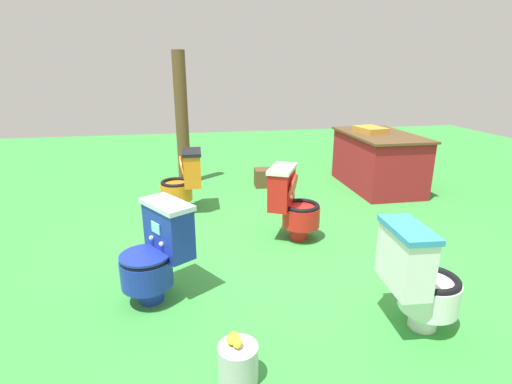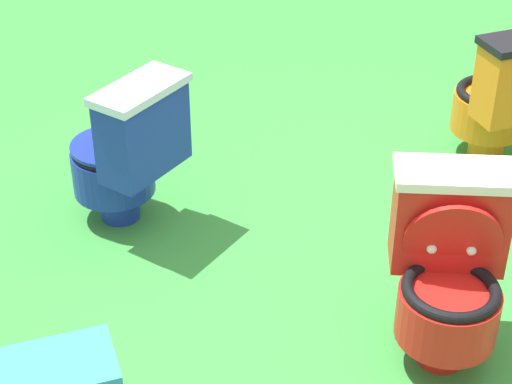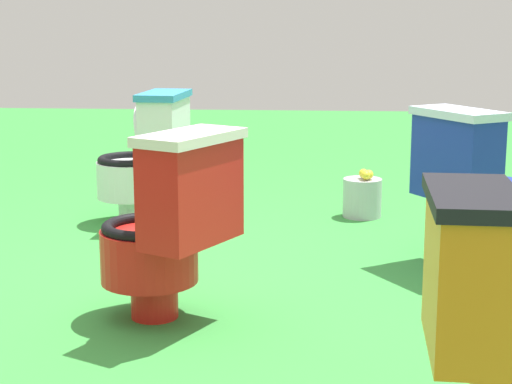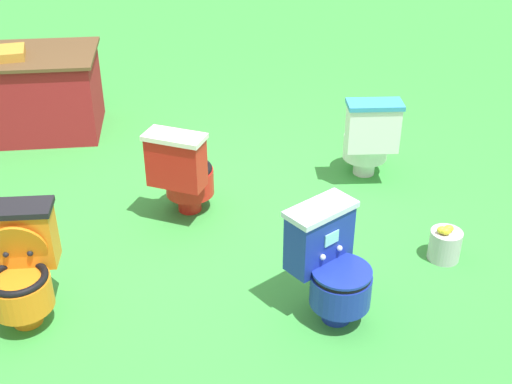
{
  "view_description": "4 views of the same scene",
  "coord_description": "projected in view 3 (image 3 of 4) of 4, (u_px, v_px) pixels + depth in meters",
  "views": [
    {
      "loc": [
        3.29,
        -0.89,
        1.64
      ],
      "look_at": [
        -0.14,
        -0.22,
        0.52
      ],
      "focal_mm": 27.23,
      "sensor_mm": 36.0,
      "label": 1
    },
    {
      "loc": [
        1.47,
        2.18,
        2.37
      ],
      "look_at": [
        0.24,
        -0.65,
        0.33
      ],
      "focal_mm": 62.37,
      "sensor_mm": 36.0,
      "label": 2
    },
    {
      "loc": [
        -3.22,
        -0.41,
        1.14
      ],
      "look_at": [
        0.11,
        -0.16,
        0.44
      ],
      "focal_mm": 60.23,
      "sensor_mm": 36.0,
      "label": 3
    },
    {
      "loc": [
        -0.2,
        -4.27,
        2.8
      ],
      "look_at": [
        0.29,
        -0.5,
        0.54
      ],
      "focal_mm": 47.36,
      "sensor_mm": 36.0,
      "label": 4
    }
  ],
  "objects": [
    {
      "name": "toilet_red",
      "position": [
        168.0,
        225.0,
        3.17
      ],
      "size": [
        0.58,
        0.62,
        0.73
      ],
      "rotation": [
        0.0,
        0.0,
        5.81
      ],
      "color": "red",
      "rests_on": "ground"
    },
    {
      "name": "toilet_orange",
      "position": [
        511.0,
        331.0,
        2.12
      ],
      "size": [
        0.44,
        0.51,
        0.73
      ],
      "rotation": [
        0.0,
        0.0,
        3.1
      ],
      "color": "orange",
      "rests_on": "ground"
    },
    {
      "name": "lemon_bucket",
      "position": [
        362.0,
        197.0,
        4.88
      ],
      "size": [
        0.22,
        0.22,
        0.28
      ],
      "color": "#B7B7BF",
      "rests_on": "ground"
    },
    {
      "name": "toilet_blue",
      "position": [
        474.0,
        186.0,
        3.9
      ],
      "size": [
        0.6,
        0.63,
        0.73
      ],
      "rotation": [
        0.0,
        0.0,
        3.71
      ],
      "color": "#192D9E",
      "rests_on": "ground"
    },
    {
      "name": "toilet_white",
      "position": [
        146.0,
        156.0,
        4.69
      ],
      "size": [
        0.45,
        0.52,
        0.73
      ],
      "rotation": [
        0.0,
        0.0,
        6.2
      ],
      "color": "white",
      "rests_on": "ground"
    },
    {
      "name": "ground",
      "position": [
        213.0,
        306.0,
        3.41
      ],
      "size": [
        14.0,
        14.0,
        0.0
      ],
      "primitive_type": "plane",
      "color": "green"
    }
  ]
}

